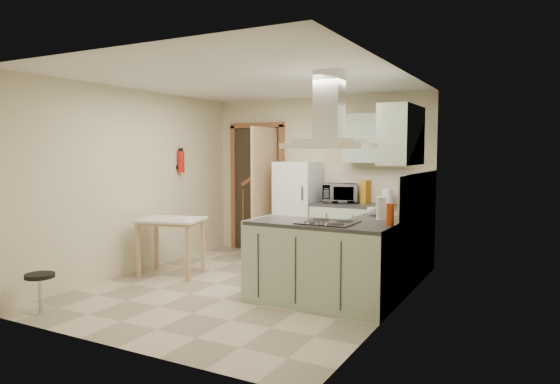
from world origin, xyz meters
The scene contains 28 objects.
floor centered at (0.00, 0.00, 0.00)m, with size 4.20×4.20×0.00m, color #BAAD91.
ceiling centered at (0.00, 0.00, 2.50)m, with size 4.20×4.20×0.00m, color silver.
back_wall centered at (0.00, 2.10, 1.25)m, with size 3.60×3.60×0.00m, color beige.
left_wall centered at (-1.80, 0.00, 1.25)m, with size 4.20×4.20×0.00m, color beige.
right_wall centered at (1.80, 0.00, 1.25)m, with size 4.20×4.20×0.00m, color beige.
doorway centered at (-1.10, 2.07, 1.05)m, with size 1.10×0.12×2.10m, color brown.
fridge centered at (-0.20, 1.80, 0.75)m, with size 0.60×0.60×1.50m, color white.
counter_back centered at (0.66, 1.80, 0.45)m, with size 1.08×0.60×0.90m, color #9EB2A0.
counter_right centered at (1.50, 1.12, 0.45)m, with size 0.60×1.95×0.90m, color #9EB2A0.
splashback centered at (0.96, 2.09, 1.15)m, with size 1.68×0.02×0.50m, color beige.
wall_cabinet_back centered at (0.95, 1.93, 1.85)m, with size 0.85×0.35×0.70m, color #9EB2A0.
wall_cabinet_right centered at (1.62, 0.85, 1.85)m, with size 0.35×0.90×0.70m, color #9EB2A0.
peninsula centered at (1.02, -0.18, 0.45)m, with size 1.55×0.65×0.90m, color #9EB2A0.
hob centered at (1.12, -0.18, 0.91)m, with size 0.58×0.50×0.01m, color black.
extractor_hood centered at (1.12, -0.18, 1.72)m, with size 0.90×0.55×0.10m, color silver.
sink centered at (1.50, 0.95, 0.91)m, with size 0.45×0.40×0.01m, color silver.
fire_extinguisher centered at (-1.74, 0.90, 1.50)m, with size 0.10×0.10×0.32m, color #B2140F.
drop_leaf_table centered at (-1.24, 0.06, 0.38)m, with size 0.82×0.62×0.77m, color #CDB97E.
bentwood_chair centered at (-0.89, 1.79, 0.38)m, with size 0.34×0.34×0.77m, color #482F18.
stool centered at (-1.44, -1.76, 0.20)m, with size 0.30×0.30×0.40m, color black.
microwave centered at (0.45, 1.87, 1.04)m, with size 0.51×0.34×0.28m, color black.
kettle centered at (1.17, 1.88, 1.02)m, with size 0.16×0.16×0.24m, color white.
cereal_box centered at (0.82, 2.00, 1.07)m, with size 0.09×0.22×0.33m, color #C27D16.
soap_bottle centered at (1.63, 1.31, 0.99)m, with size 0.08×0.08×0.18m, color #ADADBA.
paper_towel centered at (1.56, 0.29, 1.04)m, with size 0.11×0.11×0.27m, color silver.
cup centered at (1.37, 0.59, 0.95)m, with size 0.13×0.13×0.10m, color white.
red_bottle centered at (1.75, -0.03, 1.01)m, with size 0.08×0.08×0.23m, color #BD3D10.
book centered at (-1.14, -0.03, 0.82)m, with size 0.17×0.23×0.10m, color #9C3442.
Camera 1 is at (3.16, -5.06, 1.67)m, focal length 32.00 mm.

